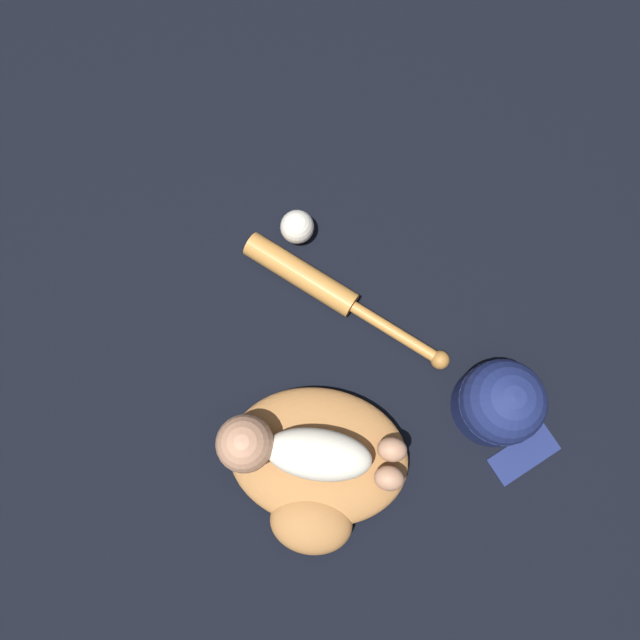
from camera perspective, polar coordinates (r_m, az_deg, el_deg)
The scene contains 6 objects.
ground_plane at distance 1.28m, azimuth 0.08°, elevation -14.31°, with size 6.00×6.00×0.00m, color black.
baseball_glove at distance 1.24m, azimuth -0.09°, elevation -13.22°, with size 0.41×0.37×0.08m.
baby_figure at distance 1.16m, azimuth -2.28°, elevation -11.84°, with size 0.35×0.17×0.11m.
baseball_bat at distance 1.30m, azimuth 0.15°, elevation 3.02°, with size 0.40×0.34×0.05m.
baseball at distance 1.34m, azimuth -2.11°, elevation 8.50°, with size 0.07×0.07×0.07m.
baseball_cap at distance 1.27m, azimuth 16.16°, elevation -7.32°, with size 0.21×0.24×0.17m.
Camera 1 is at (-0.00, -0.02, 1.28)m, focal length 35.00 mm.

